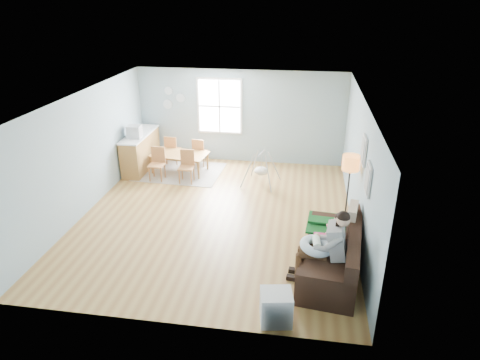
% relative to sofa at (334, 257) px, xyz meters
% --- Properties ---
extents(room, '(8.40, 9.40, 3.90)m').
position_rel_sofa_xyz_m(room, '(-2.51, 1.78, 2.10)').
color(room, olive).
extents(window, '(1.32, 0.08, 1.62)m').
position_rel_sofa_xyz_m(window, '(-3.11, 5.25, 1.33)').
color(window, silver).
rests_on(window, room).
extents(pictures, '(0.05, 1.34, 0.74)m').
position_rel_sofa_xyz_m(pictures, '(0.45, 0.73, 1.53)').
color(pictures, silver).
rests_on(pictures, room).
extents(wall_plates, '(0.67, 0.02, 0.66)m').
position_rel_sofa_xyz_m(wall_plates, '(-4.52, 5.25, 1.51)').
color(wall_plates, '#A3B5C4').
rests_on(wall_plates, room).
extents(sofa, '(1.22, 2.32, 0.90)m').
position_rel_sofa_xyz_m(sofa, '(0.00, 0.00, 0.00)').
color(sofa, black).
rests_on(sofa, room).
extents(green_throw, '(1.08, 0.95, 0.04)m').
position_rel_sofa_xyz_m(green_throw, '(0.01, 0.75, 0.25)').
color(green_throw, '#155D20').
rests_on(green_throw, sofa).
extents(beige_pillow, '(0.25, 0.56, 0.55)m').
position_rel_sofa_xyz_m(beige_pillow, '(0.30, 0.55, 0.51)').
color(beige_pillow, '#BAA68E').
rests_on(beige_pillow, sofa).
extents(father, '(1.02, 0.51, 1.42)m').
position_rel_sofa_xyz_m(father, '(-0.18, -0.30, 0.44)').
color(father, gray).
rests_on(father, sofa).
extents(nursing_pillow, '(0.68, 0.66, 0.23)m').
position_rel_sofa_xyz_m(nursing_pillow, '(-0.35, -0.28, 0.38)').
color(nursing_pillow, '#C8DDFA').
rests_on(nursing_pillow, father).
extents(infant, '(0.16, 0.38, 0.14)m').
position_rel_sofa_xyz_m(infant, '(-0.34, -0.24, 0.46)').
color(infant, white).
rests_on(infant, nursing_pillow).
extents(toddler, '(0.56, 0.29, 0.86)m').
position_rel_sofa_xyz_m(toddler, '(-0.06, 0.22, 0.43)').
color(toddler, white).
rests_on(toddler, sofa).
extents(floor_lamp, '(0.34, 0.34, 1.71)m').
position_rel_sofa_xyz_m(floor_lamp, '(0.29, 1.52, 1.10)').
color(floor_lamp, black).
rests_on(floor_lamp, room).
extents(storage_cube, '(0.54, 0.50, 0.53)m').
position_rel_sofa_xyz_m(storage_cube, '(-0.94, -1.42, -0.05)').
color(storage_cube, silver).
rests_on(storage_cube, room).
extents(rug, '(2.38, 1.85, 0.01)m').
position_rel_sofa_xyz_m(rug, '(-4.06, 4.13, -0.31)').
color(rug, gray).
rests_on(rug, room).
extents(dining_table, '(1.63, 1.04, 0.54)m').
position_rel_sofa_xyz_m(dining_table, '(-4.06, 4.13, -0.05)').
color(dining_table, brown).
rests_on(dining_table, rug).
extents(chair_sw, '(0.40, 0.40, 0.88)m').
position_rel_sofa_xyz_m(chair_sw, '(-4.50, 3.59, 0.18)').
color(chair_sw, '#A25B38').
rests_on(chair_sw, rug).
extents(chair_se, '(0.41, 0.41, 0.87)m').
position_rel_sofa_xyz_m(chair_se, '(-3.68, 3.55, 0.17)').
color(chair_se, '#A25B38').
rests_on(chair_se, rug).
extents(chair_nw, '(0.42, 0.42, 0.86)m').
position_rel_sofa_xyz_m(chair_nw, '(-4.45, 4.72, 0.16)').
color(chair_nw, '#A25B38').
rests_on(chair_nw, rug).
extents(chair_ne, '(0.41, 0.41, 0.83)m').
position_rel_sofa_xyz_m(chair_ne, '(-3.62, 4.69, 0.14)').
color(chair_ne, '#A25B38').
rests_on(chair_ne, rug).
extents(counter, '(0.56, 1.87, 1.04)m').
position_rel_sofa_xyz_m(counter, '(-5.21, 4.24, 0.21)').
color(counter, brown).
rests_on(counter, room).
extents(monitor, '(0.38, 0.36, 0.34)m').
position_rel_sofa_xyz_m(monitor, '(-5.20, 3.88, 0.89)').
color(monitor, '#A4A4A8').
rests_on(monitor, counter).
extents(baby_swing, '(1.02, 1.04, 0.88)m').
position_rel_sofa_xyz_m(baby_swing, '(-1.72, 3.65, 0.08)').
color(baby_swing, '#A4A4A8').
rests_on(baby_swing, room).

